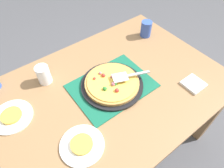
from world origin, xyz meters
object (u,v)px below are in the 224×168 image
Objects in this scene: plate_far_right at (82,145)px; cup_corner at (44,75)px; served_slice_right at (82,144)px; pizza_server at (128,76)px; cup_near at (146,29)px; pizza at (112,83)px; pizza_pan at (112,85)px; plate_near_left at (12,117)px; served_slice_left at (11,115)px; napkin_stack at (194,84)px.

plate_far_right is 1.83× the size of cup_corner.
served_slice_right is 0.48× the size of pizza_server.
pizza_server is (0.44, 0.18, 0.05)m from served_slice_right.
cup_near is (0.86, 0.47, 0.06)m from plate_far_right.
cup_near reaches higher than pizza.
served_slice_right reaches higher than pizza_pan.
served_slice_right is at bearing -151.56° from cup_near.
pizza is 2.75× the size of cup_corner.
plate_near_left is at bearing 120.70° from plate_far_right.
cup_corner is (0.26, 0.13, 0.04)m from served_slice_left.
pizza is at bearing 157.72° from pizza_server.
plate_far_right is at bearing -148.25° from pizza.
served_slice_right is 0.50m from cup_corner.
served_slice_left is 0.48× the size of pizza_server.
pizza is 0.58m from plate_near_left.
cup_near is at bearing -2.01° from cup_corner.
plate_near_left and plate_far_right have the same top height.
plate_far_right is (0.22, -0.37, 0.00)m from plate_near_left.
pizza_server is (-0.43, -0.29, 0.01)m from cup_near.
cup_corner is at bearing 177.99° from cup_near.
served_slice_left is at bearing 120.70° from served_slice_right.
cup_corner is at bearing 137.11° from pizza.
cup_near reaches higher than pizza_pan.
plate_near_left is at bearing 164.81° from pizza_pan.
pizza_pan is at bearing 157.49° from pizza_server.
plate_near_left is 1.83× the size of cup_near.
pizza is at bearing -15.21° from plate_near_left.
served_slice_right is (-0.35, -0.21, 0.01)m from pizza_pan.
served_slice_right reaches higher than napkin_stack.
cup_near is (0.86, 0.47, 0.04)m from served_slice_right.
pizza_pan is 0.41m from served_slice_right.
cup_near is at bearing 28.44° from served_slice_right.
plate_near_left is at bearing -153.25° from cup_corner.
cup_corner is at bearing 26.75° from plate_near_left.
plate_far_right is at bearing -59.30° from plate_near_left.
plate_far_right is 0.50m from cup_corner.
napkin_stack is (0.71, -0.58, -0.05)m from cup_corner.
cup_near is at bearing 78.61° from napkin_stack.
served_slice_right is 0.92× the size of cup_corner.
pizza_server is at bearing 21.99° from plate_far_right.
cup_near is (0.52, 0.25, 0.03)m from pizza.
pizza is at bearing -42.89° from cup_corner.
served_slice_left is at bearing -153.25° from cup_corner.
pizza_server reaches higher than served_slice_right.
napkin_stack is at bearing -24.78° from served_slice_left.
pizza is 1.44× the size of pizza_server.
pizza is 1.50× the size of plate_far_right.
served_slice_left is 0.43m from served_slice_right.
pizza_pan reaches higher than plate_far_right.
pizza_server is (0.65, -0.19, 0.05)m from served_slice_left.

